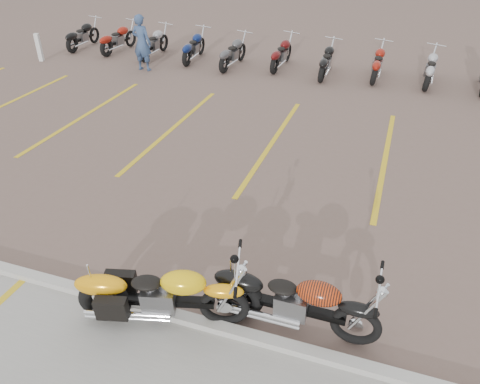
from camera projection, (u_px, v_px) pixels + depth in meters
The scene contains 8 objects.
ground at pixel (211, 235), 8.31m from camera, with size 100.00×100.00×0.00m, color brown.
curb at pixel (157, 311), 6.67m from camera, with size 60.00×0.18×0.12m, color #ADAAA3.
parking_stripes at pixel (272, 142), 11.52m from camera, with size 38.00×5.50×0.01m, color gold, non-canonical shape.
yellow_cruiser at pixel (159, 295), 6.35m from camera, with size 2.32×0.77×0.97m.
flame_cruiser at pixel (292, 302), 6.26m from camera, with size 2.30×0.33×0.95m.
person_a at pixel (142, 43), 16.07m from camera, with size 0.69×0.45×1.89m, color navy.
bollard at pixel (39, 47), 17.26m from camera, with size 0.15×0.15×1.00m, color silver.
bg_bike_row at pixel (326, 59), 15.80m from camera, with size 20.49×2.02×1.10m.
Camera 1 is at (2.70, -6.12, 5.01)m, focal length 35.00 mm.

